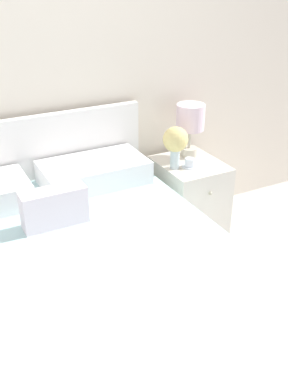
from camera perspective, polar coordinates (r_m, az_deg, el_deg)
The scene contains 7 objects.
ground_plane at distance 3.17m, azimuth -13.63°, elevation -7.40°, with size 12.00×12.00×0.00m, color #BCB7B2.
wall_back at distance 2.75m, azimuth -17.07°, elevation 16.42°, with size 8.00×0.06×2.60m.
bed at distance 2.22m, azimuth -7.37°, elevation -14.39°, with size 1.54×2.15×0.95m.
nightstand at distance 3.18m, azimuth 5.66°, elevation -0.82°, with size 0.41×0.50×0.55m.
table_lamp at distance 3.09m, azimuth 5.90°, elevation 8.93°, with size 0.19×0.19×0.37m.
flower_vase at distance 2.91m, azimuth 4.06°, elevation 6.40°, with size 0.16×0.16×0.28m.
teacup at distance 2.99m, azimuth 5.81°, elevation 3.67°, with size 0.10×0.10×0.06m.
Camera 1 is at (-0.52, -2.59, 1.76)m, focal length 42.00 mm.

